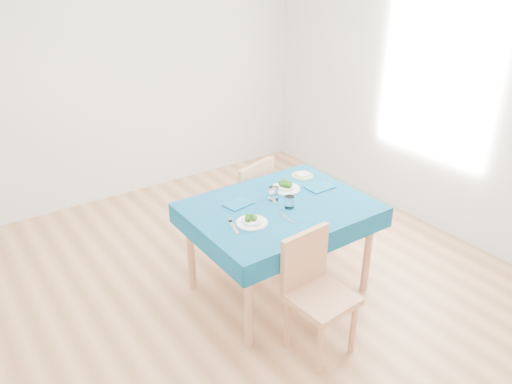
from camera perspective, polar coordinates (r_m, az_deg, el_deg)
room_shell at (r=3.53m, az=0.00°, el=7.27°), size 4.02×4.52×2.73m
table at (r=3.92m, az=2.66°, el=-6.45°), size 1.34×1.02×0.76m
chair_near at (r=3.32m, az=7.59°, el=-11.08°), size 0.42×0.46×0.98m
chair_far at (r=4.46m, az=-1.97°, el=0.43°), size 0.56×0.59×1.11m
bowl_near at (r=3.47m, az=-0.48°, el=-3.13°), size 0.22×0.22×0.07m
bowl_far at (r=3.96m, az=3.40°, el=0.75°), size 0.23×0.23×0.07m
fork_near at (r=3.44m, az=-2.53°, el=-4.02°), size 0.08×0.20×0.00m
knife_near at (r=3.56m, az=3.49°, el=-2.96°), size 0.02×0.19×0.00m
fork_far at (r=3.83m, az=1.92°, el=-0.72°), size 0.10×0.18×0.00m
knife_far at (r=4.07m, az=8.53°, el=0.66°), size 0.10×0.20×0.00m
napkin_near at (r=3.74m, az=-2.04°, el=-1.39°), size 0.22×0.17×0.01m
napkin_far at (r=4.03m, az=7.32°, el=0.55°), size 0.22×0.15×0.01m
tumbler_center at (r=3.80m, az=2.00°, el=-0.17°), size 0.08×0.08×0.10m
tumbler_side at (r=3.68m, az=3.84°, el=-1.15°), size 0.07×0.07×0.09m
side_plate at (r=4.22m, az=5.33°, el=1.89°), size 0.18×0.18×0.01m
bread_slice at (r=4.22m, az=5.34°, el=2.04°), size 0.12×0.12×0.02m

